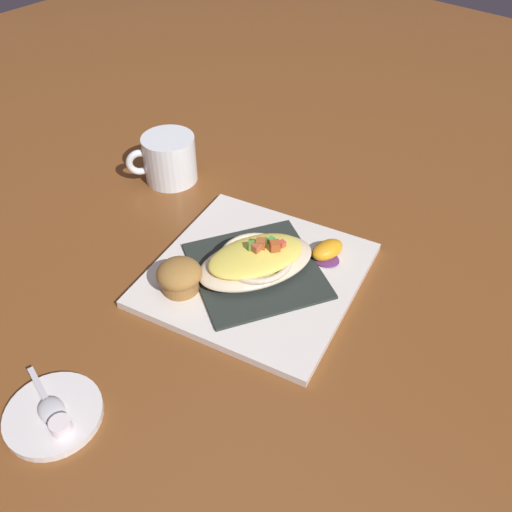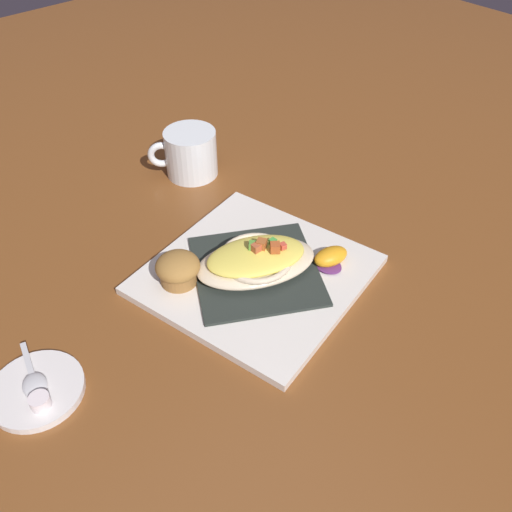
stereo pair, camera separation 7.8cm
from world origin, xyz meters
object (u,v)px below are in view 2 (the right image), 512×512
object	(u,v)px
gratin_dish	(256,260)
muffin	(178,269)
creamer_saucer	(37,390)
creamer_cup_0	(39,400)
square_plate	(256,274)
coffee_mug	(190,155)
orange_garnish	(330,258)
spoon	(34,383)

from	to	relation	value
gratin_dish	muffin	xyz separation A→B (m)	(-0.06, -0.09, -0.00)
creamer_saucer	creamer_cup_0	world-z (taller)	creamer_cup_0
square_plate	creamer_saucer	size ratio (longest dim) A/B	2.52
gratin_dish	coffee_mug	world-z (taller)	coffee_mug
gratin_dish	coffee_mug	distance (m)	0.30
square_plate	orange_garnish	bearing A→B (deg)	57.28
muffin	gratin_dish	bearing A→B (deg)	57.89
square_plate	spoon	distance (m)	0.33
muffin	creamer_cup_0	size ratio (longest dim) A/B	2.62
creamer_saucer	creamer_cup_0	distance (m)	0.03
muffin	creamer_cup_0	distance (m)	0.25
gratin_dish	creamer_cup_0	distance (m)	0.33
gratin_dish	coffee_mug	size ratio (longest dim) A/B	1.77
spoon	creamer_cup_0	xyz separation A→B (m)	(0.03, -0.01, 0.00)
gratin_dish	creamer_saucer	bearing A→B (deg)	-94.83
square_plate	coffee_mug	xyz separation A→B (m)	(-0.28, 0.09, 0.03)
orange_garnish	coffee_mug	world-z (taller)	coffee_mug
creamer_saucer	spoon	world-z (taller)	spoon
spoon	creamer_cup_0	bearing A→B (deg)	-13.60
creamer_saucer	spoon	distance (m)	0.01
square_plate	gratin_dish	bearing A→B (deg)	71.90
spoon	creamer_cup_0	distance (m)	0.03
orange_garnish	creamer_cup_0	bearing A→B (deg)	-98.32
coffee_mug	creamer_saucer	distance (m)	0.49
square_plate	creamer_cup_0	world-z (taller)	creamer_cup_0
square_plate	muffin	bearing A→B (deg)	-122.12
gratin_dish	orange_garnish	world-z (taller)	gratin_dish
orange_garnish	creamer_cup_0	distance (m)	0.43
creamer_saucer	orange_garnish	bearing A→B (deg)	78.30
gratin_dish	creamer_saucer	xyz separation A→B (m)	(-0.03, -0.33, -0.03)
spoon	creamer_cup_0	world-z (taller)	creamer_cup_0
creamer_saucer	spoon	size ratio (longest dim) A/B	1.23
square_plate	orange_garnish	world-z (taller)	orange_garnish
spoon	orange_garnish	bearing A→B (deg)	77.83
coffee_mug	creamer_saucer	size ratio (longest dim) A/B	1.00
spoon	creamer_saucer	bearing A→B (deg)	-13.60
muffin	coffee_mug	xyz separation A→B (m)	(-0.22, 0.19, 0.00)
creamer_saucer	creamer_cup_0	bearing A→B (deg)	-13.60
orange_garnish	spoon	size ratio (longest dim) A/B	0.66
creamer_saucer	creamer_cup_0	xyz separation A→B (m)	(0.02, -0.01, 0.01)
coffee_mug	creamer_cup_0	xyz separation A→B (m)	(0.28, -0.43, -0.02)
muffin	orange_garnish	world-z (taller)	muffin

